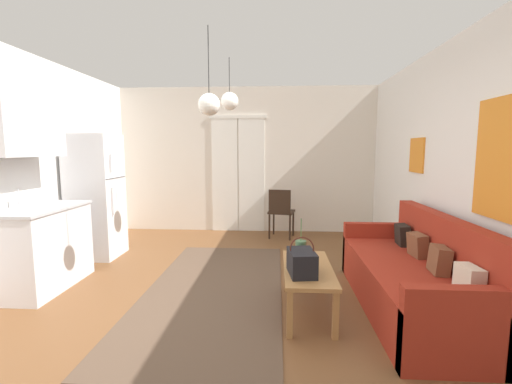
% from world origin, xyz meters
% --- Properties ---
extents(ground_plane, '(5.35, 7.25, 0.10)m').
position_xyz_m(ground_plane, '(0.00, 0.00, -0.05)').
color(ground_plane, brown).
extents(wall_back, '(4.95, 0.13, 2.69)m').
position_xyz_m(wall_back, '(-0.01, 3.37, 1.34)').
color(wall_back, silver).
rests_on(wall_back, ground_plane).
extents(wall_right, '(0.12, 6.85, 2.69)m').
position_xyz_m(wall_right, '(2.42, -0.00, 1.35)').
color(wall_right, white).
rests_on(wall_right, ground_plane).
extents(area_rug, '(1.47, 3.21, 0.01)m').
position_xyz_m(area_rug, '(-0.10, 0.48, 0.01)').
color(area_rug, brown).
rests_on(area_rug, ground_plane).
extents(couch, '(0.83, 2.13, 0.92)m').
position_xyz_m(couch, '(1.93, 0.14, 0.30)').
color(couch, maroon).
rests_on(couch, ground_plane).
extents(coffee_table, '(0.45, 1.04, 0.44)m').
position_xyz_m(coffee_table, '(0.88, 0.03, 0.38)').
color(coffee_table, '#A87542').
rests_on(coffee_table, ground_plane).
extents(bamboo_vase, '(0.11, 0.11, 0.45)m').
position_xyz_m(bamboo_vase, '(0.82, 0.12, 0.56)').
color(bamboo_vase, '#47704C').
rests_on(bamboo_vase, coffee_table).
extents(handbag, '(0.26, 0.36, 0.34)m').
position_xyz_m(handbag, '(0.81, -0.17, 0.55)').
color(handbag, black).
rests_on(handbag, coffee_table).
extents(refrigerator, '(0.65, 0.62, 1.76)m').
position_xyz_m(refrigerator, '(-2.01, 1.61, 0.88)').
color(refrigerator, white).
rests_on(refrigerator, ground_plane).
extents(kitchen_counter, '(0.58, 1.09, 2.10)m').
position_xyz_m(kitchen_counter, '(-2.04, 0.44, 0.81)').
color(kitchen_counter, silver).
rests_on(kitchen_counter, ground_plane).
extents(accent_chair, '(0.49, 0.48, 0.87)m').
position_xyz_m(accent_chair, '(0.65, 2.79, 0.50)').
color(accent_chair, black).
rests_on(accent_chair, ground_plane).
extents(pendant_lamp_near, '(0.21, 0.21, 0.83)m').
position_xyz_m(pendant_lamp_near, '(-0.07, 0.18, 1.97)').
color(pendant_lamp_near, black).
extents(pendant_lamp_far, '(0.23, 0.23, 0.65)m').
position_xyz_m(pendant_lamp_far, '(-0.03, 1.30, 2.15)').
color(pendant_lamp_far, black).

